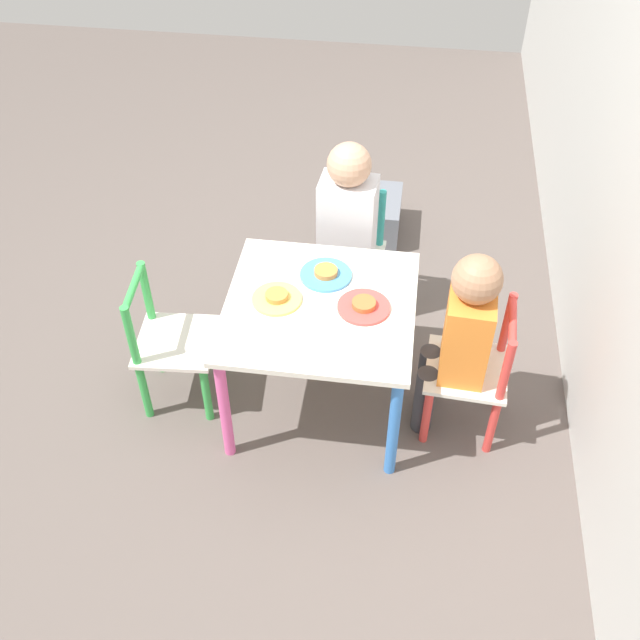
# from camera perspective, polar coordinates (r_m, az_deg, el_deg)

# --- Properties ---
(ground_plane) EXTENTS (6.00, 6.00, 0.00)m
(ground_plane) POSITION_cam_1_polar(r_m,az_deg,el_deg) (2.68, 0.00, -6.06)
(ground_plane) COLOR #5B514C
(kids_table) EXTENTS (0.60, 0.60, 0.46)m
(kids_table) POSITION_cam_1_polar(r_m,az_deg,el_deg) (2.39, 0.00, 0.06)
(kids_table) COLOR silver
(kids_table) RESTS_ON ground_plane
(chair_red) EXTENTS (0.27, 0.27, 0.51)m
(chair_red) POSITION_cam_1_polar(r_m,az_deg,el_deg) (2.48, 11.60, -3.96)
(chair_red) COLOR silver
(chair_red) RESTS_ON ground_plane
(chair_teal) EXTENTS (0.28, 0.28, 0.51)m
(chair_teal) POSITION_cam_1_polar(r_m,az_deg,el_deg) (2.86, 2.17, 4.80)
(chair_teal) COLOR silver
(chair_teal) RESTS_ON ground_plane
(chair_green) EXTENTS (0.28, 0.28, 0.51)m
(chair_green) POSITION_cam_1_polar(r_m,az_deg,el_deg) (2.57, -11.37, -1.81)
(chair_green) COLOR silver
(chair_green) RESTS_ON ground_plane
(child_back) EXTENTS (0.21, 0.21, 0.71)m
(child_back) POSITION_cam_1_polar(r_m,az_deg,el_deg) (2.35, 10.70, -0.93)
(child_back) COLOR #38383D
(child_back) RESTS_ON ground_plane
(child_left) EXTENTS (0.22, 0.21, 0.76)m
(child_left) POSITION_cam_1_polar(r_m,az_deg,el_deg) (2.69, 2.04, 7.29)
(child_left) COLOR #38383D
(child_left) RESTS_ON ground_plane
(plate_back) EXTENTS (0.17, 0.17, 0.03)m
(plate_back) POSITION_cam_1_polar(r_m,az_deg,el_deg) (2.33, 3.35, 1.06)
(plate_back) COLOR #E54C47
(plate_back) RESTS_ON kids_table
(plate_left) EXTENTS (0.17, 0.17, 0.03)m
(plate_left) POSITION_cam_1_polar(r_m,az_deg,el_deg) (2.44, 0.45, 3.53)
(plate_left) COLOR #4C9EE0
(plate_left) RESTS_ON kids_table
(plate_front) EXTENTS (0.16, 0.16, 0.03)m
(plate_front) POSITION_cam_1_polar(r_m,az_deg,el_deg) (2.36, -3.31, 1.69)
(plate_front) COLOR #EADB66
(plate_front) RESTS_ON kids_table
(storage_bin) EXTENTS (0.29, 0.17, 0.18)m
(storage_bin) POSITION_cam_1_polar(r_m,az_deg,el_deg) (3.35, 4.59, 7.89)
(storage_bin) COLOR slate
(storage_bin) RESTS_ON ground_plane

